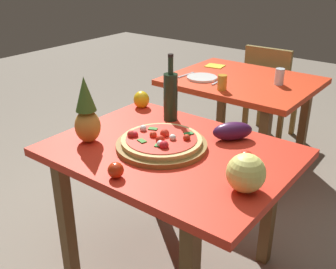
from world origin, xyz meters
name	(u,v)px	position (x,y,z in m)	size (l,w,h in m)	color
ground_plane	(171,268)	(0.00, 0.00, 0.00)	(10.00, 10.00, 0.00)	gray
display_table	(171,167)	(0.00, 0.00, 0.63)	(1.11, 0.84, 0.73)	brown
background_table	(241,92)	(-0.27, 1.22, 0.62)	(1.02, 0.84, 0.73)	brown
dining_chair	(270,88)	(-0.33, 1.86, 0.48)	(0.41, 0.41, 0.85)	olive
pizza_board	(162,145)	(-0.04, -0.02, 0.74)	(0.43, 0.43, 0.03)	olive
pizza	(161,140)	(-0.04, -0.02, 0.77)	(0.38, 0.38, 0.06)	tan
wine_bottle	(171,96)	(-0.22, 0.28, 0.87)	(0.08, 0.08, 0.36)	black
pineapple_left	(87,114)	(-0.37, -0.18, 0.87)	(0.12, 0.12, 0.33)	#C28434
melon	(246,173)	(0.44, -0.11, 0.80)	(0.15, 0.15, 0.15)	#DFDD70
bell_pepper	(141,100)	(-0.47, 0.33, 0.77)	(0.09, 0.09, 0.10)	yellow
eggplant	(232,131)	(0.18, 0.26, 0.77)	(0.20, 0.09, 0.09)	#3F1740
tomato_at_corner	(116,170)	(-0.02, -0.35, 0.76)	(0.07, 0.07, 0.07)	red
tomato_beside_pepper	(246,158)	(0.35, 0.07, 0.76)	(0.07, 0.07, 0.07)	red
drinking_glass_juice	(222,83)	(-0.26, 0.91, 0.78)	(0.06, 0.06, 0.10)	gold
drinking_glass_water	(279,77)	(-0.01, 1.25, 0.78)	(0.06, 0.06, 0.11)	silver
dinner_plate	(202,78)	(-0.51, 1.04, 0.73)	(0.22, 0.22, 0.02)	white
fork_utensil	(186,75)	(-0.65, 1.04, 0.73)	(0.02, 0.18, 0.01)	silver
knife_utensil	(219,82)	(-0.37, 1.04, 0.73)	(0.02, 0.18, 0.01)	silver
napkin_folded	(215,66)	(-0.62, 1.40, 0.73)	(0.14, 0.12, 0.01)	yellow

